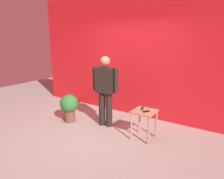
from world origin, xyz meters
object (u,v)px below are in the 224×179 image
tv_remote (142,108)px  potted_plant (69,106)px  standing_person (105,88)px  side_table (144,116)px  cell_phone (146,111)px

tv_remote → potted_plant: (-1.80, -0.29, -0.20)m
standing_person → potted_plant: size_ratio=2.36×
side_table → cell_phone: cell_phone is taller
cell_phone → tv_remote: bearing=169.1°
potted_plant → side_table: bearing=6.5°
standing_person → potted_plant: bearing=-160.3°
standing_person → tv_remote: size_ratio=9.54×
potted_plant → tv_remote: bearing=9.3°
cell_phone → potted_plant: potted_plant is taller
side_table → cell_phone: bearing=-35.3°
side_table → potted_plant: potted_plant is taller
standing_person → cell_phone: bearing=-6.8°
potted_plant → cell_phone: bearing=5.4°
tv_remote → standing_person: bearing=159.8°
standing_person → tv_remote: bearing=-0.9°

